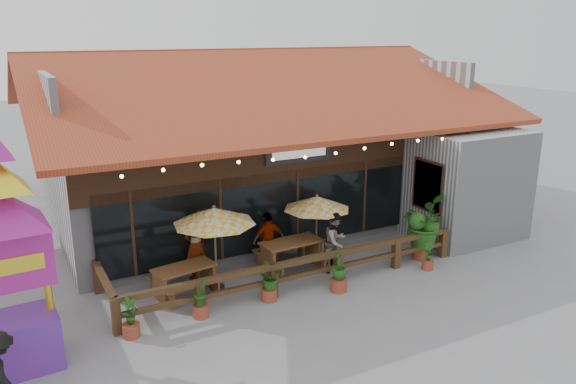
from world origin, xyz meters
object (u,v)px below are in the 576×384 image
picnic_table_right (291,250)px  tropical_plant (423,224)px  pedestrian (1,372)px  umbrella_right (317,203)px  umbrella_left (214,216)px  thai_sign_tower (0,217)px  picnic_table_left (184,275)px

picnic_table_right → tropical_plant: 4.08m
pedestrian → picnic_table_right: bearing=-87.3°
umbrella_right → umbrella_left: bearing=-174.9°
pedestrian → umbrella_left: bearing=-80.4°
thai_sign_tower → umbrella_right: bearing=13.1°
thai_sign_tower → tropical_plant: size_ratio=3.25×
umbrella_left → picnic_table_right: 2.82m
umbrella_right → picnic_table_left: 4.36m
umbrella_left → tropical_plant: size_ratio=1.38×
umbrella_left → pedestrian: size_ratio=1.68×
picnic_table_right → thai_sign_tower: bearing=-165.9°
umbrella_left → thai_sign_tower: (-4.90, -1.62, 1.24)m
picnic_table_right → tropical_plant: tropical_plant is taller
pedestrian → thai_sign_tower: bearing=-34.2°
picnic_table_left → thai_sign_tower: bearing=-157.2°
thai_sign_tower → pedestrian: (-0.34, -1.34, -2.50)m
umbrella_right → picnic_table_right: 1.56m
tropical_plant → pedestrian: tropical_plant is taller
umbrella_right → tropical_plant: bearing=-23.1°
tropical_plant → umbrella_right: bearing=156.9°
picnic_table_left → thai_sign_tower: 5.19m
umbrella_left → umbrella_right: umbrella_left is taller
picnic_table_left → picnic_table_right: (3.26, 0.13, 0.05)m
picnic_table_left → thai_sign_tower: thai_sign_tower is taller
umbrella_left → picnic_table_right: umbrella_left is taller
picnic_table_right → thai_sign_tower: 8.00m
picnic_table_left → tropical_plant: size_ratio=0.94×
picnic_table_left → tropical_plant: bearing=-8.4°
umbrella_left → picnic_table_left: 1.76m
umbrella_right → thai_sign_tower: (-8.19, -1.91, 1.44)m
picnic_table_left → pedestrian: 5.34m
umbrella_left → umbrella_right: (3.29, 0.29, -0.20)m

